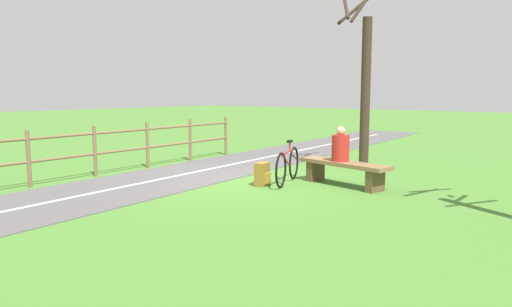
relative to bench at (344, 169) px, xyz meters
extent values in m
plane|color=#477A2D|center=(2.10, 0.65, -0.35)|extent=(80.00, 80.00, 0.00)
cube|color=#565454|center=(3.18, 4.65, -0.34)|extent=(5.52, 36.09, 0.02)
cube|color=silver|center=(3.18, 4.65, -0.33)|extent=(2.73, 31.90, 0.00)
cube|color=brown|center=(0.00, 0.00, 0.10)|extent=(2.11, 0.85, 0.08)
cube|color=brown|center=(-0.76, 0.15, -0.14)|extent=(0.24, 0.44, 0.42)
cube|color=brown|center=(0.76, -0.15, -0.14)|extent=(0.24, 0.44, 0.42)
cylinder|color=#B2231E|center=(0.10, -0.02, 0.41)|extent=(0.42, 0.42, 0.53)
sphere|color=tan|center=(0.10, -0.02, 0.76)|extent=(0.18, 0.18, 0.18)
torus|color=black|center=(0.87, 0.97, 0.00)|extent=(0.28, 0.68, 0.71)
torus|color=black|center=(1.22, 0.01, 0.00)|extent=(0.28, 0.68, 0.71)
cylinder|color=red|center=(1.04, 0.49, 0.30)|extent=(0.33, 0.83, 0.04)
cylinder|color=red|center=(0.99, 0.63, 0.15)|extent=(0.25, 0.60, 0.33)
cylinder|color=red|center=(1.10, 0.34, 0.40)|extent=(0.03, 0.03, 0.20)
cube|color=black|center=(1.10, 0.34, 0.51)|extent=(0.14, 0.22, 0.05)
cube|color=olive|center=(1.30, 1.02, -0.11)|extent=(0.29, 0.39, 0.47)
cube|color=#A57A2A|center=(1.18, 0.99, -0.19)|extent=(0.10, 0.24, 0.21)
cylinder|color=brown|center=(5.13, -2.08, 0.22)|extent=(0.08, 0.08, 1.15)
cylinder|color=brown|center=(5.05, -0.54, 0.22)|extent=(0.08, 0.08, 1.15)
cylinder|color=brown|center=(4.96, 1.01, 0.22)|extent=(0.08, 0.08, 1.15)
cylinder|color=brown|center=(4.87, 2.55, 0.22)|extent=(0.08, 0.08, 1.15)
cylinder|color=brown|center=(4.78, 4.09, 0.22)|extent=(0.08, 0.08, 1.15)
cylinder|color=brown|center=(4.78, 4.09, 0.62)|extent=(0.76, 12.34, 0.06)
cylinder|color=brown|center=(4.78, 4.09, 0.16)|extent=(0.76, 12.34, 0.06)
cylinder|color=#38281E|center=(0.64, -2.18, 1.48)|extent=(0.23, 0.23, 3.66)
cylinder|color=#38281E|center=(1.07, -1.89, 3.55)|extent=(0.68, 0.93, 0.75)
cylinder|color=#38281E|center=(0.90, -2.28, 3.53)|extent=(0.29, 0.60, 0.70)
cylinder|color=#38281E|center=(1.05, -2.54, 3.65)|extent=(0.81, 0.90, 0.95)
camera|label=1|loc=(-4.67, 8.62, 1.55)|focal=33.86mm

